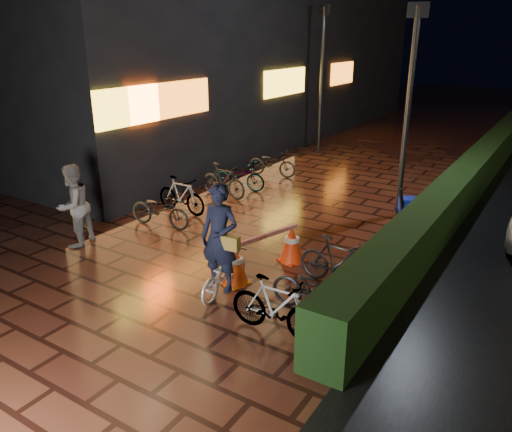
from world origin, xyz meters
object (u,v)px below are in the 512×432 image
Objects in this scene: cart_assembly at (408,207)px; traffic_barrier at (265,253)px; bystander_person at (73,206)px; cyclist at (222,255)px.

traffic_barrier is at bearing -113.83° from cart_assembly.
cyclist is at bearing 77.94° from bystander_person.
traffic_barrier is 1.77× the size of cart_assembly.
cyclist reaches higher than cart_assembly.
bystander_person reaches higher than cart_assembly.
cart_assembly is (1.58, 3.58, 0.17)m from traffic_barrier.
traffic_barrier is at bearing 93.67° from bystander_person.
bystander_person is 1.63× the size of cart_assembly.
cart_assembly reaches higher than traffic_barrier.
bystander_person is at bearing -140.37° from cart_assembly.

